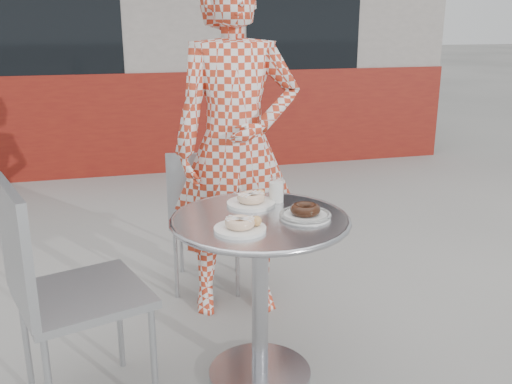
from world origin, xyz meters
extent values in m
plane|color=#979590|center=(0.00, 0.00, 0.00)|extent=(60.00, 60.00, 0.00)
cube|color=gray|center=(0.00, 5.60, 1.50)|extent=(6.00, 4.00, 3.00)
cube|color=maroon|center=(0.00, 3.68, 0.50)|extent=(6.02, 0.20, 1.00)
cylinder|color=silver|center=(-0.04, 0.00, 0.02)|extent=(0.44, 0.44, 0.03)
cylinder|color=silver|center=(-0.04, 0.00, 0.37)|extent=(0.07, 0.07, 0.70)
cylinder|color=silver|center=(-0.04, 0.00, 0.72)|extent=(0.70, 0.70, 0.02)
torus|color=silver|center=(-0.04, 0.00, 0.72)|extent=(0.73, 0.73, 0.02)
cube|color=#A7AAAF|center=(-0.09, 0.96, 0.42)|extent=(0.47, 0.47, 0.03)
cube|color=#A7AAAF|center=(-0.13, 0.78, 0.63)|extent=(0.39, 0.11, 0.39)
cube|color=#A7AAAF|center=(-0.75, 0.00, 0.48)|extent=(0.57, 0.57, 0.03)
cube|color=#A7AAAF|center=(-0.95, -0.07, 0.73)|extent=(0.17, 0.44, 0.45)
imported|color=#B9351C|center=(0.01, 0.67, 0.88)|extent=(0.67, 0.47, 1.75)
cylinder|color=white|center=(-0.04, 0.17, 0.74)|extent=(0.21, 0.21, 0.01)
torus|color=#BB7948|center=(-0.04, 0.17, 0.77)|extent=(0.12, 0.12, 0.04)
sphere|color=#B77A3F|center=(0.01, 0.21, 0.77)|extent=(0.04, 0.04, 0.04)
cylinder|color=white|center=(-0.16, -0.12, 0.74)|extent=(0.20, 0.20, 0.01)
torus|color=#BB7948|center=(-0.16, -0.12, 0.77)|extent=(0.11, 0.11, 0.04)
sphere|color=#B77A3F|center=(-0.09, -0.12, 0.77)|extent=(0.04, 0.04, 0.04)
cylinder|color=white|center=(0.13, -0.04, 0.74)|extent=(0.20, 0.20, 0.01)
torus|color=black|center=(0.13, -0.04, 0.77)|extent=(0.12, 0.12, 0.04)
torus|color=black|center=(0.13, -0.04, 0.75)|extent=(0.21, 0.21, 0.02)
cylinder|color=white|center=(0.08, 0.19, 0.78)|extent=(0.06, 0.06, 0.09)
cylinder|color=white|center=(0.08, 0.19, 0.79)|extent=(0.07, 0.07, 0.11)
camera|label=1|loc=(-0.61, -2.07, 1.49)|focal=40.00mm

